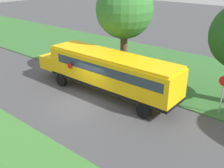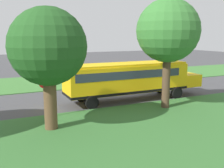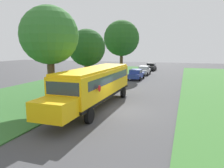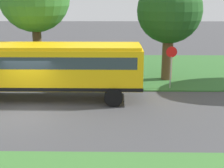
{
  "view_description": "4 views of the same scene",
  "coord_description": "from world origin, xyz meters",
  "px_view_note": "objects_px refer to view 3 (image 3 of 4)",
  "views": [
    {
      "loc": [
        11.18,
        12.13,
        8.73
      ],
      "look_at": [
        -0.82,
        2.29,
        1.87
      ],
      "focal_mm": 42.0,
      "sensor_mm": 36.0,
      "label": 1
    },
    {
      "loc": [
        -21.45,
        11.21,
        5.42
      ],
      "look_at": [
        -2.52,
        2.32,
        1.53
      ],
      "focal_mm": 42.0,
      "sensor_mm": 36.0,
      "label": 2
    },
    {
      "loc": [
        4.4,
        -15.5,
        4.74
      ],
      "look_at": [
        -1.7,
        2.48,
        1.63
      ],
      "focal_mm": 35.0,
      "sensor_mm": 36.0,
      "label": 3
    },
    {
      "loc": [
        14.64,
        4.72,
        5.77
      ],
      "look_at": [
        -0.07,
        4.48,
        1.59
      ],
      "focal_mm": 50.0,
      "sensor_mm": 36.0,
      "label": 4
    }
  ],
  "objects_px": {
    "oak_tree_roadside_mid": "(88,48)",
    "stop_sign": "(104,74)",
    "car_blue_nearest": "(136,74)",
    "car_black_furthest": "(151,66)",
    "school_bus": "(95,83)",
    "car_silver_middle": "(144,70)",
    "oak_tree_far_end": "(122,38)",
    "oak_tree_beside_bus": "(48,35)"
  },
  "relations": [
    {
      "from": "school_bus",
      "to": "car_silver_middle",
      "type": "xyz_separation_m",
      "value": [
        -0.3,
        23.21,
        -1.05
      ]
    },
    {
      "from": "oak_tree_beside_bus",
      "to": "oak_tree_far_end",
      "type": "bearing_deg",
      "value": 89.44
    },
    {
      "from": "stop_sign",
      "to": "oak_tree_beside_bus",
      "type": "bearing_deg",
      "value": -98.5
    },
    {
      "from": "car_silver_middle",
      "to": "stop_sign",
      "type": "bearing_deg",
      "value": -96.56
    },
    {
      "from": "car_blue_nearest",
      "to": "oak_tree_roadside_mid",
      "type": "bearing_deg",
      "value": -113.61
    },
    {
      "from": "oak_tree_roadside_mid",
      "to": "stop_sign",
      "type": "xyz_separation_m",
      "value": [
        2.09,
        -0.18,
        -3.09
      ]
    },
    {
      "from": "car_black_furthest",
      "to": "stop_sign",
      "type": "relative_size",
      "value": 1.61
    },
    {
      "from": "car_blue_nearest",
      "to": "car_black_furthest",
      "type": "height_order",
      "value": "same"
    },
    {
      "from": "oak_tree_far_end",
      "to": "stop_sign",
      "type": "relative_size",
      "value": 3.38
    },
    {
      "from": "car_silver_middle",
      "to": "oak_tree_beside_bus",
      "type": "distance_m",
      "value": 25.1
    },
    {
      "from": "oak_tree_beside_bus",
      "to": "car_silver_middle",
      "type": "bearing_deg",
      "value": 82.74
    },
    {
      "from": "oak_tree_beside_bus",
      "to": "oak_tree_far_end",
      "type": "relative_size",
      "value": 0.87
    },
    {
      "from": "school_bus",
      "to": "car_blue_nearest",
      "type": "distance_m",
      "value": 16.67
    },
    {
      "from": "school_bus",
      "to": "car_black_furthest",
      "type": "bearing_deg",
      "value": 90.54
    },
    {
      "from": "car_silver_middle",
      "to": "oak_tree_far_end",
      "type": "distance_m",
      "value": 7.59
    },
    {
      "from": "car_blue_nearest",
      "to": "stop_sign",
      "type": "height_order",
      "value": "stop_sign"
    },
    {
      "from": "car_silver_middle",
      "to": "stop_sign",
      "type": "xyz_separation_m",
      "value": [
        -1.8,
        -15.66,
        0.86
      ]
    },
    {
      "from": "oak_tree_roadside_mid",
      "to": "school_bus",
      "type": "bearing_deg",
      "value": -61.51
    },
    {
      "from": "car_black_furthest",
      "to": "oak_tree_beside_bus",
      "type": "bearing_deg",
      "value": -95.41
    },
    {
      "from": "oak_tree_far_end",
      "to": "stop_sign",
      "type": "bearing_deg",
      "value": -84.37
    },
    {
      "from": "car_blue_nearest",
      "to": "car_black_furthest",
      "type": "bearing_deg",
      "value": 90.0
    },
    {
      "from": "car_blue_nearest",
      "to": "oak_tree_far_end",
      "type": "distance_m",
      "value": 6.57
    },
    {
      "from": "school_bus",
      "to": "oak_tree_beside_bus",
      "type": "height_order",
      "value": "oak_tree_beside_bus"
    },
    {
      "from": "car_black_furthest",
      "to": "oak_tree_roadside_mid",
      "type": "height_order",
      "value": "oak_tree_roadside_mid"
    },
    {
      "from": "school_bus",
      "to": "oak_tree_beside_bus",
      "type": "xyz_separation_m",
      "value": [
        -3.41,
        -1.21,
        3.83
      ]
    },
    {
      "from": "oak_tree_beside_bus",
      "to": "stop_sign",
      "type": "relative_size",
      "value": 2.93
    },
    {
      "from": "oak_tree_roadside_mid",
      "to": "oak_tree_far_end",
      "type": "relative_size",
      "value": 0.75
    },
    {
      "from": "car_black_furthest",
      "to": "stop_sign",
      "type": "distance_m",
      "value": 24.16
    },
    {
      "from": "car_black_furthest",
      "to": "school_bus",
      "type": "bearing_deg",
      "value": -89.46
    },
    {
      "from": "oak_tree_beside_bus",
      "to": "stop_sign",
      "type": "height_order",
      "value": "oak_tree_beside_bus"
    },
    {
      "from": "car_silver_middle",
      "to": "oak_tree_roadside_mid",
      "type": "relative_size",
      "value": 0.63
    },
    {
      "from": "car_silver_middle",
      "to": "car_black_furthest",
      "type": "xyz_separation_m",
      "value": [
        0.0,
        8.42,
        0.0
      ]
    },
    {
      "from": "car_silver_middle",
      "to": "oak_tree_far_end",
      "type": "height_order",
      "value": "oak_tree_far_end"
    },
    {
      "from": "oak_tree_roadside_mid",
      "to": "oak_tree_far_end",
      "type": "xyz_separation_m",
      "value": [
        0.98,
        11.1,
        1.52
      ]
    },
    {
      "from": "school_bus",
      "to": "stop_sign",
      "type": "relative_size",
      "value": 4.53
    },
    {
      "from": "stop_sign",
      "to": "car_black_furthest",
      "type": "bearing_deg",
      "value": 85.73
    },
    {
      "from": "oak_tree_roadside_mid",
      "to": "stop_sign",
      "type": "relative_size",
      "value": 2.55
    },
    {
      "from": "oak_tree_far_end",
      "to": "car_black_furthest",
      "type": "bearing_deg",
      "value": 77.19
    },
    {
      "from": "oak_tree_roadside_mid",
      "to": "oak_tree_beside_bus",
      "type": "bearing_deg",
      "value": -84.99
    },
    {
      "from": "school_bus",
      "to": "oak_tree_far_end",
      "type": "height_order",
      "value": "oak_tree_far_end"
    },
    {
      "from": "school_bus",
      "to": "car_blue_nearest",
      "type": "bearing_deg",
      "value": 91.03
    },
    {
      "from": "oak_tree_far_end",
      "to": "school_bus",
      "type": "bearing_deg",
      "value": -80.32
    }
  ]
}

